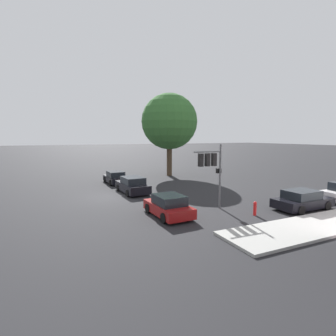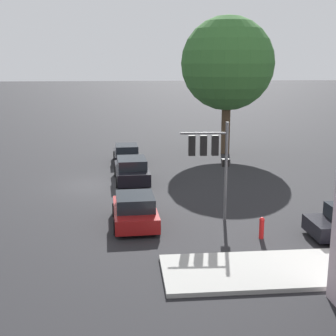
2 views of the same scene
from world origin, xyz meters
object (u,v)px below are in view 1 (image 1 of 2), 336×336
street_tree (169,122)px  parked_car_0 (302,200)px  crossing_car_0 (115,178)px  crossing_car_1 (168,206)px  crossing_car_2 (132,185)px  traffic_signal (211,164)px  fire_hydrant (255,208)px

street_tree → parked_car_0: 19.63m
crossing_car_0 → crossing_car_1: 13.20m
street_tree → crossing_car_0: (2.82, -7.85, -6.37)m
crossing_car_1 → parked_car_0: size_ratio=0.90×
crossing_car_1 → crossing_car_2: 7.76m
crossing_car_0 → crossing_car_2: bearing=-179.6°
traffic_signal → crossing_car_2: 8.54m
traffic_signal → parked_car_0: bearing=-112.6°
crossing_car_2 → fire_hydrant: crossing_car_2 is taller
crossing_car_2 → traffic_signal: bearing=-158.4°
street_tree → crossing_car_0: bearing=-70.2°
crossing_car_1 → crossing_car_2: size_ratio=0.88×
crossing_car_1 → fire_hydrant: crossing_car_1 is taller
street_tree → parked_car_0: size_ratio=2.43×
street_tree → parked_car_0: bearing=5.2°
parked_car_0 → crossing_car_0: bearing=120.6°
fire_hydrant → parked_car_0: bearing=86.3°
traffic_signal → crossing_car_0: (-12.85, -3.66, -2.60)m
crossing_car_0 → traffic_signal: bearing=-166.4°
street_tree → traffic_signal: street_tree is taller
street_tree → crossing_car_1: 18.83m
street_tree → crossing_car_0: 10.50m
street_tree → crossing_car_2: size_ratio=2.37×
street_tree → crossing_car_2: 12.87m
crossing_car_0 → parked_car_0: parked_car_0 is taller
street_tree → traffic_signal: (15.67, -4.19, -3.77)m
crossing_car_1 → fire_hydrant: bearing=-115.3°
traffic_signal → parked_car_0: size_ratio=1.05×
traffic_signal → crossing_car_1: traffic_signal is taller
traffic_signal → parked_car_0: 7.02m
crossing_car_1 → crossing_car_2: bearing=-2.2°
crossing_car_1 → parked_car_0: crossing_car_1 is taller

